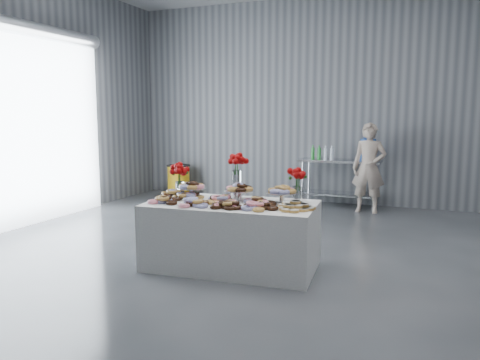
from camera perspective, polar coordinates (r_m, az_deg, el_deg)
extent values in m
plane|color=#393C41|center=(5.37, -0.06, -10.95)|extent=(9.00, 9.00, 0.00)
cube|color=slate|center=(9.41, 10.46, 9.45)|extent=(8.00, 0.04, 4.00)
cube|color=white|center=(8.18, -23.78, 5.63)|extent=(0.05, 3.00, 3.00)
cylinder|color=silver|center=(8.25, -24.21, 16.44)|extent=(0.24, 3.00, 0.24)
cube|color=white|center=(5.38, -1.04, -6.74)|extent=(1.97, 1.15, 0.75)
cube|color=silver|center=(8.98, 12.10, 2.32)|extent=(1.50, 0.60, 0.04)
cube|color=silver|center=(9.06, 11.98, -1.65)|extent=(1.40, 0.55, 0.03)
cylinder|color=silver|center=(8.93, 7.62, -0.51)|extent=(0.04, 0.04, 0.86)
cylinder|color=silver|center=(8.70, 15.94, -0.98)|extent=(0.04, 0.04, 0.86)
cylinder|color=silver|center=(9.41, 8.39, -0.09)|extent=(0.04, 0.04, 0.86)
cylinder|color=silver|center=(9.19, 16.28, -0.52)|extent=(0.04, 0.04, 0.86)
cylinder|color=silver|center=(5.62, -5.90, -1.61)|extent=(0.06, 0.06, 0.12)
cylinder|color=silver|center=(5.61, -5.91, -0.95)|extent=(0.36, 0.36, 0.01)
cylinder|color=silver|center=(5.41, -0.05, -1.94)|extent=(0.06, 0.06, 0.12)
cylinder|color=silver|center=(5.40, -0.05, -1.26)|extent=(0.36, 0.36, 0.01)
cylinder|color=silver|center=(5.29, 5.13, -2.21)|extent=(0.06, 0.06, 0.12)
cylinder|color=silver|center=(5.28, 5.14, -1.52)|extent=(0.36, 0.36, 0.01)
cylinder|color=white|center=(5.79, -7.33, -1.05)|extent=(0.11, 0.11, 0.18)
cylinder|color=#1E5919|center=(5.77, -7.35, 0.22)|extent=(0.04, 0.04, 0.18)
cylinder|color=white|center=(5.40, 7.03, -1.70)|extent=(0.11, 0.11, 0.18)
cylinder|color=#1E5919|center=(5.38, 7.05, -0.34)|extent=(0.04, 0.04, 0.18)
cylinder|color=silver|center=(5.63, -0.41, -1.40)|extent=(0.14, 0.14, 0.15)
cylinder|color=white|center=(5.60, -0.41, 0.27)|extent=(0.11, 0.11, 0.18)
cylinder|color=#1E5919|center=(5.59, -0.41, 1.59)|extent=(0.04, 0.04, 0.18)
cylinder|color=#457FED|center=(8.89, 15.32, 3.58)|extent=(0.28, 0.28, 0.40)
sphere|color=#457FED|center=(8.87, 15.38, 5.23)|extent=(0.20, 0.20, 0.20)
imported|color=#CC8C93|center=(8.61, 15.44, 1.43)|extent=(0.59, 0.40, 1.60)
cylinder|color=yellow|center=(10.23, -7.49, -0.06)|extent=(0.47, 0.47, 0.63)
cylinder|color=black|center=(10.19, -7.52, 1.76)|extent=(0.51, 0.51, 0.02)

